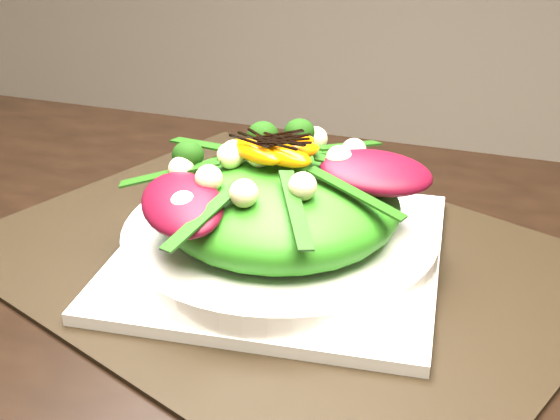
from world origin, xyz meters
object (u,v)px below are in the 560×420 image
(plate_base, at_px, (280,253))
(lettuce_mound, at_px, (280,205))
(placemat, at_px, (280,260))
(orange_segment, at_px, (282,148))
(salad_bowl, at_px, (280,237))

(plate_base, xyz_separation_m, lettuce_mound, (0.00, 0.00, 0.04))
(placemat, relative_size, plate_base, 1.87)
(lettuce_mound, relative_size, orange_segment, 3.36)
(plate_base, distance_m, lettuce_mound, 0.04)
(plate_base, height_order, orange_segment, orange_segment)
(plate_base, bearing_deg, placemat, 0.00)
(placemat, height_order, orange_segment, orange_segment)
(lettuce_mound, xyz_separation_m, orange_segment, (-0.01, 0.02, 0.04))
(plate_base, xyz_separation_m, salad_bowl, (0.00, 0.00, 0.01))
(salad_bowl, bearing_deg, placemat, 0.00)
(plate_base, bearing_deg, salad_bowl, 0.00)
(plate_base, xyz_separation_m, orange_segment, (-0.01, 0.02, 0.08))
(salad_bowl, height_order, orange_segment, orange_segment)
(placemat, relative_size, orange_segment, 8.39)
(lettuce_mound, bearing_deg, orange_segment, 105.00)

